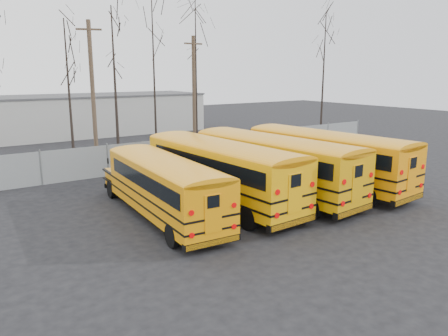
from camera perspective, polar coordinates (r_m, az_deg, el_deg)
ground at (r=20.59m, az=7.66°, el=-6.03°), size 120.00×120.00×0.00m
fence at (r=30.04m, az=-7.73°, el=1.82°), size 40.00×0.04×2.00m
distant_building at (r=49.06m, az=-16.28°, el=6.73°), size 22.00×8.00×4.00m
bus_a at (r=19.57m, az=-7.96°, el=-1.91°), size 2.96×10.33×2.86m
bus_b at (r=21.46m, az=-0.71°, el=0.11°), size 3.27×11.73×3.25m
bus_c at (r=23.03m, az=6.22°, el=0.97°), size 3.78×11.96×3.29m
bus_d at (r=25.28m, az=12.91°, el=1.74°), size 3.74×11.91×3.28m
utility_pole_left at (r=33.99m, az=-16.78°, el=9.78°), size 1.75×0.70×10.13m
utility_pole_right at (r=36.38m, az=-3.94°, el=9.75°), size 1.66×0.29×9.30m
tree_3 at (r=29.94m, az=-19.53°, el=8.65°), size 0.26×0.26×9.73m
tree_4 at (r=32.00m, az=-14.03°, el=10.23°), size 0.26×0.26×10.88m
tree_5 at (r=34.70m, az=-9.13°, el=12.12°), size 0.26×0.26×12.74m
tree_6 at (r=37.02m, az=-3.66°, el=11.93°), size 0.26×0.26×12.31m
tree_7 at (r=43.68m, az=12.83°, el=11.50°), size 0.26×0.26×11.96m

